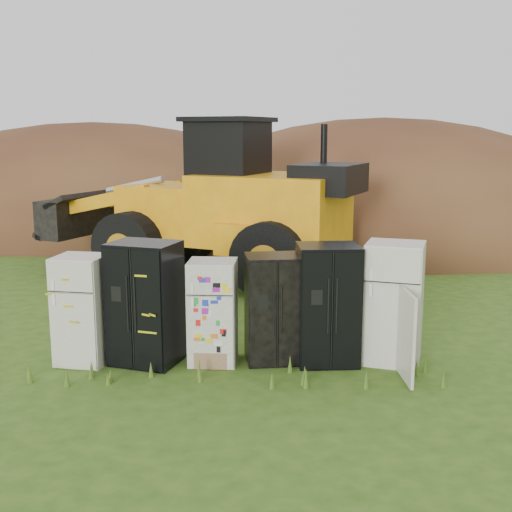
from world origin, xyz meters
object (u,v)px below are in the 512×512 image
at_px(wheel_loader, 194,198).
at_px(fridge_dark_mid, 274,308).
at_px(fridge_black_right, 328,304).
at_px(fridge_black_side, 145,303).
at_px(fridge_sticker, 213,312).
at_px(fridge_open_door, 393,303).
at_px(fridge_leftmost, 83,310).

bearing_deg(wheel_loader, fridge_dark_mid, -48.77).
xyz_separation_m(fridge_dark_mid, fridge_black_right, (0.82, -0.07, 0.08)).
xyz_separation_m(fridge_black_side, wheel_loader, (0.20, 6.10, 0.98)).
bearing_deg(fridge_sticker, wheel_loader, 101.46).
height_order(fridge_open_door, wheel_loader, wheel_loader).
bearing_deg(fridge_dark_mid, fridge_sticker, 178.23).
bearing_deg(wheel_loader, fridge_open_door, -34.43).
bearing_deg(fridge_leftmost, wheel_loader, 89.40).
xyz_separation_m(fridge_leftmost, wheel_loader, (1.17, 6.08, 1.09)).
relative_size(fridge_sticker, wheel_loader, 0.20).
distance_m(fridge_leftmost, wheel_loader, 6.29).
bearing_deg(fridge_dark_mid, fridge_leftmost, 174.58).
bearing_deg(fridge_dark_mid, fridge_open_door, -7.82).
distance_m(fridge_leftmost, fridge_black_right, 3.77).
bearing_deg(fridge_open_door, fridge_dark_mid, -163.41).
distance_m(fridge_dark_mid, fridge_open_door, 1.84).
bearing_deg(fridge_sticker, fridge_black_right, 3.84).
relative_size(fridge_black_right, wheel_loader, 0.23).
xyz_separation_m(fridge_leftmost, fridge_black_right, (3.77, -0.02, 0.08)).
height_order(fridge_black_side, fridge_sticker, fridge_black_side).
xyz_separation_m(fridge_black_right, fridge_open_door, (1.02, 0.03, 0.01)).
xyz_separation_m(fridge_black_side, fridge_open_door, (3.82, 0.03, -0.01)).
distance_m(fridge_sticker, fridge_dark_mid, 0.95).
bearing_deg(fridge_dark_mid, fridge_black_side, 175.59).
bearing_deg(fridge_open_door, fridge_leftmost, -161.93).
height_order(fridge_dark_mid, fridge_open_door, fridge_open_door).
height_order(fridge_black_side, fridge_open_door, fridge_black_side).
distance_m(fridge_black_right, fridge_open_door, 1.02).
relative_size(fridge_leftmost, fridge_dark_mid, 1.00).
bearing_deg(fridge_black_right, fridge_leftmost, 176.64).
relative_size(fridge_leftmost, fridge_black_right, 0.91).
bearing_deg(fridge_black_side, fridge_black_right, 18.50).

